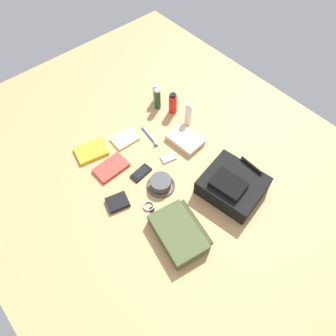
{
  "coord_description": "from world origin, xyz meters",
  "views": [
    {
      "loc": [
        0.72,
        -0.63,
        1.46
      ],
      "look_at": [
        0.0,
        0.0,
        0.04
      ],
      "focal_mm": 33.3,
      "sensor_mm": 36.0,
      "label": 1
    }
  ],
  "objects": [
    {
      "name": "lotion_bottle",
      "position": [
        -0.48,
        0.31,
        0.06
      ],
      "size": [
        0.04,
        0.04,
        0.13
      ],
      "color": "beige",
      "rests_on": "ground_plane"
    },
    {
      "name": "folded_towel",
      "position": [
        -0.1,
        0.22,
        0.02
      ],
      "size": [
        0.21,
        0.16,
        0.04
      ],
      "primitive_type": "cube",
      "rotation": [
        0.0,
        0.0,
        0.08
      ],
      "color": "beige",
      "rests_on": "ground_plane"
    },
    {
      "name": "cell_phone",
      "position": [
        -0.09,
        -0.12,
        0.01
      ],
      "size": [
        0.07,
        0.13,
        0.01
      ],
      "color": "black",
      "rests_on": "ground_plane"
    },
    {
      "name": "bucket_hat",
      "position": [
        0.04,
        -0.09,
        0.03
      ],
      "size": [
        0.16,
        0.16,
        0.06
      ],
      "color": "#4B4B4B",
      "rests_on": "ground_plane"
    },
    {
      "name": "shampoo_bottle",
      "position": [
        -0.42,
        0.28,
        0.07
      ],
      "size": [
        0.04,
        0.04,
        0.15
      ],
      "color": "#19471E",
      "rests_on": "ground_plane"
    },
    {
      "name": "toothbrush",
      "position": [
        -0.25,
        0.08,
        0.01
      ],
      "size": [
        0.17,
        0.03,
        0.02
      ],
      "color": "blue",
      "rests_on": "ground_plane"
    },
    {
      "name": "toothpaste_tube",
      "position": [
        -0.2,
        0.33,
        0.08
      ],
      "size": [
        0.04,
        0.04,
        0.16
      ],
      "color": "white",
      "rests_on": "ground_plane"
    },
    {
      "name": "backpack",
      "position": [
        0.31,
        0.18,
        0.06
      ],
      "size": [
        0.35,
        0.33,
        0.13
      ],
      "color": "black",
      "rests_on": "ground_plane"
    },
    {
      "name": "wristwatch",
      "position": [
        0.1,
        -0.22,
        0.01
      ],
      "size": [
        0.07,
        0.06,
        0.01
      ],
      "color": "#99999E",
      "rests_on": "ground_plane"
    },
    {
      "name": "ground_plane",
      "position": [
        0.0,
        0.0,
        -0.01
      ],
      "size": [
        2.64,
        2.02,
        0.02
      ],
      "primitive_type": "cube",
      "color": "tan",
      "rests_on": "ground"
    },
    {
      "name": "notepad",
      "position": [
        -0.35,
        -0.04,
        0.01
      ],
      "size": [
        0.12,
        0.16,
        0.02
      ],
      "primitive_type": "cube",
      "rotation": [
        0.0,
        0.0,
        -0.05
      ],
      "color": "beige",
      "rests_on": "ground_plane"
    },
    {
      "name": "media_player",
      "position": [
        -0.07,
        0.06,
        0.01
      ],
      "size": [
        0.07,
        0.09,
        0.01
      ],
      "color": "#B7B7BC",
      "rests_on": "ground_plane"
    },
    {
      "name": "sunscreen_spray",
      "position": [
        -0.33,
        0.33,
        0.07
      ],
      "size": [
        0.05,
        0.05,
        0.15
      ],
      "color": "red",
      "rests_on": "ground_plane"
    },
    {
      "name": "wallet",
      "position": [
        -0.03,
        -0.33,
        0.01
      ],
      "size": [
        0.12,
        0.13,
        0.02
      ],
      "primitive_type": "cube",
      "rotation": [
        0.0,
        0.0,
        -0.27
      ],
      "color": "black",
      "rests_on": "ground_plane"
    },
    {
      "name": "paperback_novel",
      "position": [
        -0.4,
        -0.25,
        0.01
      ],
      "size": [
        0.17,
        0.2,
        0.02
      ],
      "color": "yellow",
      "rests_on": "ground_plane"
    },
    {
      "name": "toiletry_pouch",
      "position": [
        0.32,
        -0.21,
        0.03
      ],
      "size": [
        0.32,
        0.28,
        0.07
      ],
      "color": "#47512D",
      "rests_on": "ground_plane"
    },
    {
      "name": "travel_guidebook",
      "position": [
        -0.23,
        -0.23,
        0.01
      ],
      "size": [
        0.12,
        0.19,
        0.02
      ],
      "color": "red",
      "rests_on": "ground_plane"
    }
  ]
}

